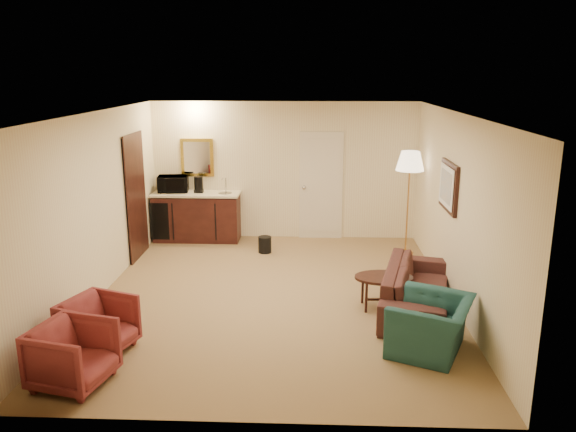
% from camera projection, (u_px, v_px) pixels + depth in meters
% --- Properties ---
extents(ground, '(6.00, 6.00, 0.00)m').
position_uv_depth(ground, '(274.00, 296.00, 8.07)').
color(ground, '#9B804E').
rests_on(ground, ground).
extents(room_walls, '(5.02, 6.01, 2.61)m').
position_uv_depth(room_walls, '(271.00, 169.00, 8.39)').
color(room_walls, beige).
rests_on(room_walls, ground).
extents(wetbar_cabinet, '(1.64, 0.58, 0.92)m').
position_uv_depth(wetbar_cabinet, '(197.00, 216.00, 10.65)').
color(wetbar_cabinet, '#3A1712').
rests_on(wetbar_cabinet, ground).
extents(sofa, '(1.08, 2.16, 0.81)m').
position_uv_depth(sofa, '(417.00, 281.00, 7.54)').
color(sofa, black).
rests_on(sofa, ground).
extents(teal_armchair, '(0.97, 1.13, 0.84)m').
position_uv_depth(teal_armchair, '(431.00, 317.00, 6.40)').
color(teal_armchair, '#1D4846').
rests_on(teal_armchair, ground).
extents(rose_chair_near, '(0.84, 0.87, 0.71)m').
position_uv_depth(rose_chair_near, '(98.00, 323.00, 6.40)').
color(rose_chair_near, maroon).
rests_on(rose_chair_near, ground).
extents(rose_chair_far, '(0.81, 0.84, 0.73)m').
position_uv_depth(rose_chair_far, '(73.00, 352.00, 5.72)').
color(rose_chair_far, maroon).
rests_on(rose_chair_far, ground).
extents(coffee_table, '(0.82, 0.59, 0.45)m').
position_uv_depth(coffee_table, '(383.00, 292.00, 7.63)').
color(coffee_table, black).
rests_on(coffee_table, ground).
extents(floor_lamp, '(0.52, 0.52, 1.83)m').
position_uv_depth(floor_lamp, '(408.00, 203.00, 9.75)').
color(floor_lamp, '#B7803D').
rests_on(floor_lamp, ground).
extents(waste_bin, '(0.28, 0.28, 0.29)m').
position_uv_depth(waste_bin, '(265.00, 245.00, 9.98)').
color(waste_bin, black).
rests_on(waste_bin, ground).
extents(microwave, '(0.59, 0.37, 0.38)m').
position_uv_depth(microwave, '(173.00, 182.00, 10.57)').
color(microwave, black).
rests_on(microwave, wetbar_cabinet).
extents(coffee_maker, '(0.19, 0.19, 0.31)m').
position_uv_depth(coffee_maker, '(199.00, 185.00, 10.52)').
color(coffee_maker, black).
rests_on(coffee_maker, wetbar_cabinet).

